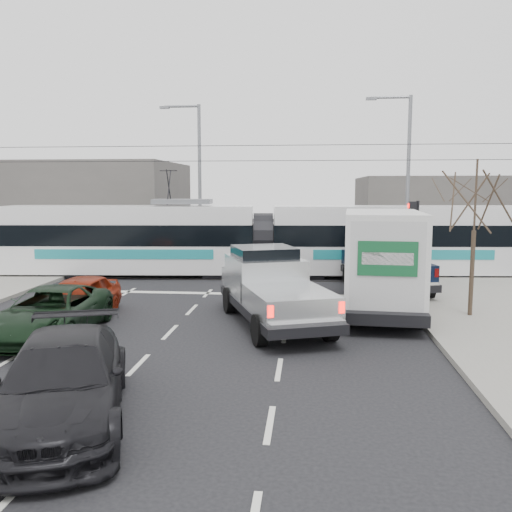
# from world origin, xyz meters

# --- Properties ---
(ground) EXTENTS (120.00, 120.00, 0.00)m
(ground) POSITION_xyz_m (0.00, 0.00, 0.00)
(ground) COLOR black
(ground) RESTS_ON ground
(rails) EXTENTS (60.00, 1.60, 0.03)m
(rails) POSITION_xyz_m (0.00, 10.00, 0.01)
(rails) COLOR #33302D
(rails) RESTS_ON ground
(building_left) EXTENTS (14.00, 10.00, 6.00)m
(building_left) POSITION_xyz_m (-14.00, 22.00, 3.00)
(building_left) COLOR #645E5A
(building_left) RESTS_ON ground
(building_right) EXTENTS (12.00, 10.00, 5.00)m
(building_right) POSITION_xyz_m (12.00, 24.00, 2.50)
(building_right) COLOR #645E5A
(building_right) RESTS_ON ground
(bare_tree) EXTENTS (2.40, 2.40, 5.00)m
(bare_tree) POSITION_xyz_m (7.60, 2.50, 3.79)
(bare_tree) COLOR #47382B
(bare_tree) RESTS_ON ground
(traffic_signal) EXTENTS (0.44, 0.44, 3.60)m
(traffic_signal) POSITION_xyz_m (6.47, 6.50, 2.74)
(traffic_signal) COLOR black
(traffic_signal) RESTS_ON ground
(street_lamp_near) EXTENTS (2.38, 0.25, 9.00)m
(street_lamp_near) POSITION_xyz_m (7.31, 14.00, 5.11)
(street_lamp_near) COLOR slate
(street_lamp_near) RESTS_ON ground
(street_lamp_far) EXTENTS (2.38, 0.25, 9.00)m
(street_lamp_far) POSITION_xyz_m (-4.19, 16.00, 5.11)
(street_lamp_far) COLOR slate
(street_lamp_far) RESTS_ON ground
(catenary) EXTENTS (60.00, 0.20, 7.00)m
(catenary) POSITION_xyz_m (0.00, 10.00, 3.88)
(catenary) COLOR black
(catenary) RESTS_ON ground
(tram) EXTENTS (24.91, 4.58, 5.06)m
(tram) POSITION_xyz_m (0.13, 10.54, 1.80)
(tram) COLOR white
(tram) RESTS_ON ground
(silver_pickup) EXTENTS (4.23, 6.77, 2.33)m
(silver_pickup) POSITION_xyz_m (1.18, 1.51, 1.16)
(silver_pickup) COLOR black
(silver_pickup) RESTS_ON ground
(box_truck) EXTENTS (2.90, 7.13, 3.49)m
(box_truck) POSITION_xyz_m (4.81, 3.18, 1.72)
(box_truck) COLOR black
(box_truck) RESTS_ON ground
(navy_pickup) EXTENTS (3.35, 6.00, 2.39)m
(navy_pickup) POSITION_xyz_m (5.41, 7.36, 1.18)
(navy_pickup) COLOR black
(navy_pickup) RESTS_ON ground
(green_car) EXTENTS (2.59, 5.14, 1.40)m
(green_car) POSITION_xyz_m (-5.00, -0.75, 0.70)
(green_car) COLOR black
(green_car) RESTS_ON ground
(red_car) EXTENTS (1.72, 4.17, 1.41)m
(red_car) POSITION_xyz_m (-5.04, 1.27, 0.71)
(red_car) COLOR maroon
(red_car) RESTS_ON ground
(dark_car) EXTENTS (3.72, 5.76, 1.55)m
(dark_car) POSITION_xyz_m (-2.04, -6.26, 0.78)
(dark_car) COLOR black
(dark_car) RESTS_ON ground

